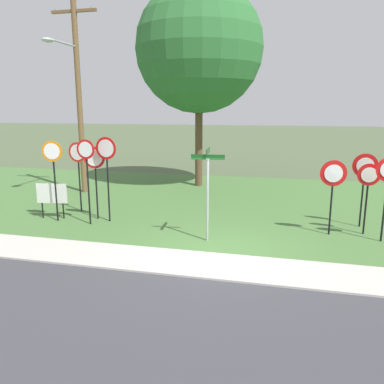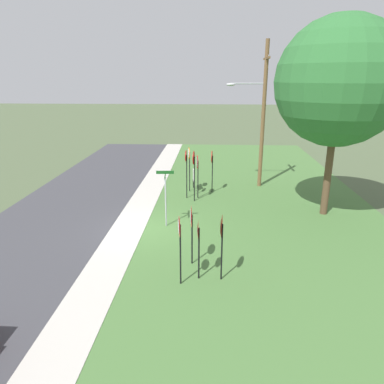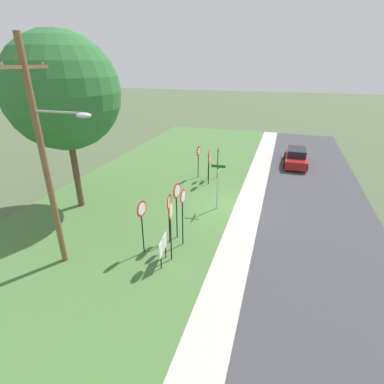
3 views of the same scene
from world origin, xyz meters
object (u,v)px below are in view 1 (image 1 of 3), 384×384
at_px(stop_sign_far_left, 95,167).
at_px(street_name_post, 208,186).
at_px(notice_board, 52,195).
at_px(stop_sign_far_right, 87,165).
at_px(stop_sign_near_left, 78,161).
at_px(yield_sign_far_right, 368,183).
at_px(stop_sign_far_center, 107,160).
at_px(utility_pole, 76,85).
at_px(oak_tree_left, 199,49).
at_px(stop_sign_near_right, 53,163).
at_px(yield_sign_near_right, 333,180).
at_px(yield_sign_near_left, 365,173).

distance_m(stop_sign_far_left, street_name_post, 4.43).
bearing_deg(notice_board, stop_sign_far_right, -20.07).
bearing_deg(stop_sign_far_right, notice_board, 170.41).
bearing_deg(stop_sign_near_left, yield_sign_far_right, 2.69).
bearing_deg(stop_sign_far_center, stop_sign_near_left, 154.16).
distance_m(utility_pole, oak_tree_left, 5.91).
relative_size(stop_sign_far_left, stop_sign_far_right, 0.90).
bearing_deg(oak_tree_left, stop_sign_near_right, -115.20).
height_order(yield_sign_near_right, yield_sign_far_right, yield_sign_near_right).
distance_m(yield_sign_far_right, utility_pole, 12.42).
bearing_deg(utility_pole, yield_sign_near_left, -12.83).
bearing_deg(yield_sign_near_left, stop_sign_near_right, -164.63).
bearing_deg(stop_sign_far_center, notice_board, -171.37).
distance_m(stop_sign_near_left, stop_sign_near_right, 1.40).
xyz_separation_m(stop_sign_near_left, stop_sign_near_right, (-0.12, -1.39, 0.11)).
relative_size(stop_sign_near_left, yield_sign_near_left, 1.08).
bearing_deg(stop_sign_far_center, yield_sign_far_right, 9.46).
xyz_separation_m(stop_sign_near_right, yield_sign_near_left, (10.09, 1.73, -0.20)).
relative_size(stop_sign_near_right, yield_sign_near_right, 1.20).
relative_size(yield_sign_near_right, yield_sign_far_right, 1.05).
xyz_separation_m(yield_sign_near_right, notice_board, (-9.35, -0.37, -0.89)).
bearing_deg(stop_sign_near_left, street_name_post, -16.70).
height_order(stop_sign_far_right, yield_sign_near_left, stop_sign_far_right).
relative_size(stop_sign_near_left, stop_sign_far_left, 1.02).
distance_m(stop_sign_near_left, oak_tree_left, 8.18).
relative_size(stop_sign_near_left, yield_sign_near_right, 1.13).
height_order(stop_sign_far_right, yield_sign_near_right, stop_sign_far_right).
distance_m(stop_sign_far_right, notice_board, 2.05).
relative_size(stop_sign_near_left, oak_tree_left, 0.27).
bearing_deg(yield_sign_near_right, stop_sign_far_right, 179.20).
bearing_deg(stop_sign_far_center, stop_sign_far_left, 167.17).
distance_m(stop_sign_far_center, stop_sign_far_right, 0.68).
bearing_deg(stop_sign_near_left, stop_sign_far_right, -46.40).
xyz_separation_m(notice_board, oak_tree_left, (3.74, 6.98, 5.73)).
xyz_separation_m(utility_pole, notice_board, (1.11, -4.08, -3.98)).
relative_size(stop_sign_near_left, street_name_post, 0.96).
distance_m(stop_sign_far_right, yield_sign_far_right, 8.85).
bearing_deg(stop_sign_near_right, stop_sign_far_center, 1.16).
relative_size(stop_sign_far_right, yield_sign_near_right, 1.23).
bearing_deg(stop_sign_near_right, oak_tree_left, 53.86).
xyz_separation_m(stop_sign_near_left, utility_pole, (-1.56, 2.96, 2.92)).
distance_m(stop_sign_far_left, yield_sign_far_right, 8.84).
bearing_deg(yield_sign_far_right, street_name_post, -160.94).
relative_size(stop_sign_far_right, yield_sign_far_right, 1.29).
distance_m(stop_sign_far_center, utility_pole, 5.77).
bearing_deg(yield_sign_near_left, notice_board, -166.39).
relative_size(yield_sign_near_left, oak_tree_left, 0.25).
relative_size(yield_sign_far_right, utility_pole, 0.25).
bearing_deg(yield_sign_near_left, street_name_post, -146.09).
xyz_separation_m(yield_sign_near_right, street_name_post, (-3.56, -1.40, -0.09)).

